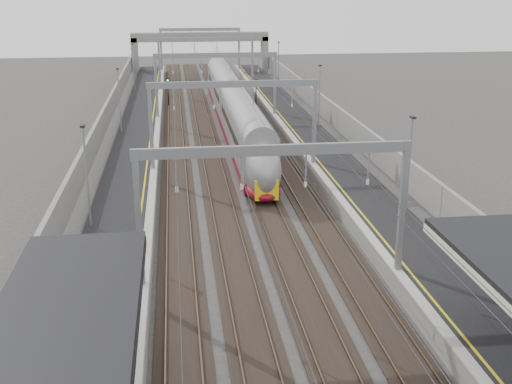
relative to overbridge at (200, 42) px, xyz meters
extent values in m
cube|color=black|center=(-8.00, -55.00, -4.81)|extent=(4.00, 120.00, 1.00)
cube|color=black|center=(8.00, -55.00, -4.81)|extent=(4.00, 120.00, 1.00)
cube|color=black|center=(-4.50, -55.00, -5.27)|extent=(2.40, 140.00, 0.08)
cube|color=brown|center=(-5.22, -55.00, -5.18)|extent=(0.07, 140.00, 0.14)
cube|color=brown|center=(-3.78, -55.00, -5.18)|extent=(0.07, 140.00, 0.14)
cube|color=black|center=(-1.50, -55.00, -5.27)|extent=(2.40, 140.00, 0.08)
cube|color=brown|center=(-2.22, -55.00, -5.18)|extent=(0.07, 140.00, 0.14)
cube|color=brown|center=(-0.78, -55.00, -5.18)|extent=(0.07, 140.00, 0.14)
cube|color=black|center=(1.50, -55.00, -5.27)|extent=(2.40, 140.00, 0.08)
cube|color=brown|center=(0.78, -55.00, -5.18)|extent=(0.07, 140.00, 0.14)
cube|color=brown|center=(2.22, -55.00, -5.18)|extent=(0.07, 140.00, 0.14)
cube|color=black|center=(4.50, -55.00, -5.27)|extent=(2.40, 140.00, 0.08)
cube|color=brown|center=(3.78, -55.00, -5.18)|extent=(0.07, 140.00, 0.14)
cube|color=brown|center=(5.22, -55.00, -5.18)|extent=(0.07, 140.00, 0.14)
cube|color=gray|center=(-6.30, -78.00, -1.01)|extent=(0.28, 0.28, 6.60)
cube|color=gray|center=(6.30, -78.00, -1.01)|extent=(0.28, 0.28, 6.60)
cube|color=gray|center=(0.00, -78.00, 2.04)|extent=(13.00, 0.25, 0.50)
cube|color=gray|center=(-6.30, -58.00, -1.01)|extent=(0.28, 0.28, 6.60)
cube|color=gray|center=(6.30, -58.00, -1.01)|extent=(0.28, 0.28, 6.60)
cube|color=gray|center=(0.00, -58.00, 2.04)|extent=(13.00, 0.25, 0.50)
cube|color=gray|center=(-6.30, -38.00, -1.01)|extent=(0.28, 0.28, 6.60)
cube|color=gray|center=(6.30, -38.00, -1.01)|extent=(0.28, 0.28, 6.60)
cube|color=gray|center=(0.00, -38.00, 2.04)|extent=(13.00, 0.25, 0.50)
cube|color=gray|center=(-6.30, -18.00, -1.01)|extent=(0.28, 0.28, 6.60)
cube|color=gray|center=(6.30, -18.00, -1.01)|extent=(0.28, 0.28, 6.60)
cube|color=gray|center=(0.00, -18.00, 2.04)|extent=(13.00, 0.25, 0.50)
cube|color=gray|center=(-6.30, 0.00, -1.01)|extent=(0.28, 0.28, 6.60)
cube|color=gray|center=(6.30, 0.00, -1.01)|extent=(0.28, 0.28, 6.60)
cube|color=gray|center=(0.00, 0.00, 2.04)|extent=(13.00, 0.25, 0.50)
cylinder|color=#262628|center=(-4.50, -50.00, 0.19)|extent=(0.03, 140.00, 0.03)
cylinder|color=#262628|center=(-1.50, -50.00, 0.19)|extent=(0.03, 140.00, 0.03)
cylinder|color=#262628|center=(1.50, -50.00, 0.19)|extent=(0.03, 140.00, 0.03)
cylinder|color=#262628|center=(4.50, -50.00, 0.19)|extent=(0.03, 140.00, 0.03)
cylinder|color=black|center=(-9.70, -86.00, -2.31)|extent=(0.20, 0.20, 4.00)
cube|color=slate|center=(0.00, 0.00, 0.89)|extent=(22.00, 2.20, 1.40)
cube|color=slate|center=(-10.50, 0.00, -2.21)|extent=(1.00, 2.20, 6.20)
cube|color=slate|center=(10.50, 0.00, -2.21)|extent=(1.00, 2.20, 6.20)
cube|color=slate|center=(-11.20, -55.00, -3.71)|extent=(0.30, 120.00, 3.20)
cube|color=slate|center=(11.20, -55.00, -3.71)|extent=(0.30, 120.00, 3.20)
cube|color=maroon|center=(1.50, -52.09, -4.73)|extent=(2.59, 22.03, 0.77)
cube|color=gray|center=(1.50, -52.09, -2.91)|extent=(2.59, 22.03, 2.87)
cube|color=black|center=(1.50, -59.80, -5.04)|extent=(1.92, 2.30, 0.48)
cube|color=maroon|center=(1.50, -29.67, -4.73)|extent=(2.59, 22.03, 0.77)
cube|color=gray|center=(1.50, -29.67, -2.91)|extent=(2.59, 22.03, 2.87)
cube|color=black|center=(1.50, -37.38, -5.04)|extent=(1.92, 2.30, 0.48)
ellipsoid|color=gray|center=(1.50, -63.29, -3.19)|extent=(2.59, 4.98, 4.02)
cube|color=yellow|center=(1.50, -65.35, -4.06)|extent=(1.63, 0.12, 1.44)
cube|color=black|center=(1.50, -64.92, -2.62)|extent=(1.53, 0.56, 0.90)
cylinder|color=black|center=(-5.20, -26.99, -3.81)|extent=(0.12, 0.12, 3.00)
cube|color=black|center=(-5.20, -26.99, -2.21)|extent=(0.32, 0.22, 0.75)
sphere|color=#0CE526|center=(-5.20, -27.12, -2.06)|extent=(0.16, 0.16, 0.16)
cylinder|color=black|center=(3.20, -30.30, -3.81)|extent=(0.12, 0.12, 3.00)
cube|color=black|center=(3.20, -30.30, -2.21)|extent=(0.32, 0.22, 0.75)
sphere|color=red|center=(3.20, -30.43, -2.06)|extent=(0.16, 0.16, 0.16)
cylinder|color=black|center=(5.40, -29.05, -3.81)|extent=(0.12, 0.12, 3.00)
cube|color=black|center=(5.40, -29.05, -2.21)|extent=(0.32, 0.22, 0.75)
sphere|color=red|center=(5.40, -29.18, -2.06)|extent=(0.16, 0.16, 0.16)
camera|label=1|loc=(-4.42, -106.10, 9.38)|focal=45.00mm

